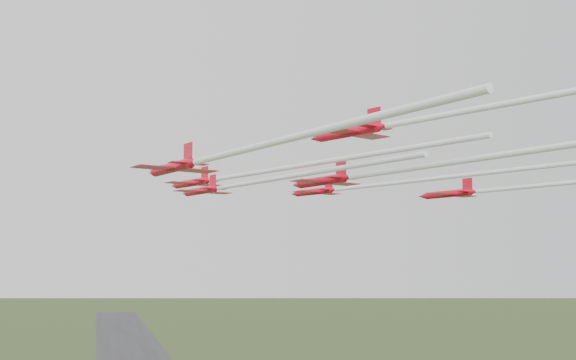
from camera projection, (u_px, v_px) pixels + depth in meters
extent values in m
cylinder|color=red|center=(191.00, 183.00, 116.47)|extent=(4.78, 8.78, 1.18)
cone|color=red|center=(174.00, 186.00, 120.73)|extent=(1.86, 2.24, 1.18)
cone|color=red|center=(209.00, 180.00, 112.46)|extent=(1.50, 1.61, 1.07)
ellipsoid|color=black|center=(185.00, 181.00, 118.17)|extent=(0.82, 1.11, 0.34)
cube|color=red|center=(194.00, 184.00, 115.78)|extent=(9.73, 6.37, 0.11)
cube|color=red|center=(205.00, 181.00, 113.25)|extent=(4.43, 2.91, 0.09)
cube|color=red|center=(205.00, 173.00, 113.55)|extent=(0.88, 1.80, 2.14)
cylinder|color=silver|center=(321.00, 162.00, 92.08)|extent=(21.56, 47.32, 0.64)
cylinder|color=red|center=(201.00, 191.00, 98.12)|extent=(3.60, 7.46, 0.98)
cone|color=red|center=(185.00, 193.00, 101.85)|extent=(1.49, 1.85, 0.98)
cone|color=red|center=(217.00, 188.00, 94.62)|extent=(1.21, 1.32, 0.89)
ellipsoid|color=black|center=(194.00, 189.00, 99.61)|extent=(0.65, 0.93, 0.29)
cube|color=red|center=(203.00, 192.00, 97.52)|extent=(8.18, 4.94, 0.09)
cube|color=red|center=(213.00, 189.00, 95.31)|extent=(3.72, 2.26, 0.07)
cube|color=red|center=(213.00, 181.00, 95.56)|extent=(0.65, 1.54, 1.79)
cylinder|color=silver|center=(303.00, 174.00, 79.29)|extent=(13.50, 34.73, 0.54)
cylinder|color=red|center=(314.00, 192.00, 115.11)|extent=(4.30, 7.68, 1.03)
cone|color=red|center=(294.00, 194.00, 118.80)|extent=(1.65, 1.97, 1.03)
cone|color=red|center=(334.00, 190.00, 111.63)|extent=(1.33, 1.42, 0.94)
ellipsoid|color=black|center=(306.00, 190.00, 116.59)|extent=(0.73, 0.98, 0.30)
cube|color=red|center=(317.00, 193.00, 114.51)|extent=(8.52, 5.70, 0.09)
cube|color=red|center=(330.00, 190.00, 112.32)|extent=(3.88, 2.61, 0.08)
cube|color=red|center=(329.00, 183.00, 112.58)|extent=(0.80, 1.57, 1.88)
cylinder|color=silver|center=(465.00, 175.00, 92.79)|extent=(20.88, 44.07, 0.56)
cylinder|color=red|center=(172.00, 168.00, 78.60)|extent=(4.00, 8.78, 1.15)
cone|color=red|center=(152.00, 173.00, 83.03)|extent=(1.70, 2.16, 1.15)
cone|color=red|center=(193.00, 162.00, 74.42)|extent=(1.40, 1.53, 1.05)
ellipsoid|color=black|center=(164.00, 166.00, 80.37)|extent=(0.74, 1.08, 0.33)
cube|color=red|center=(175.00, 169.00, 77.88)|extent=(9.59, 5.59, 0.10)
cube|color=red|center=(189.00, 163.00, 75.24)|extent=(4.36, 2.56, 0.08)
cube|color=red|center=(188.00, 153.00, 75.54)|extent=(0.72, 1.81, 2.09)
cylinder|color=silver|center=(303.00, 135.00, 58.19)|extent=(13.14, 36.35, 0.63)
cylinder|color=red|center=(322.00, 181.00, 95.90)|extent=(4.41, 9.20, 1.21)
cone|color=red|center=(296.00, 185.00, 100.50)|extent=(1.83, 2.28, 1.21)
cone|color=red|center=(347.00, 177.00, 91.57)|extent=(1.50, 1.62, 1.10)
ellipsoid|color=black|center=(312.00, 179.00, 97.74)|extent=(0.80, 1.14, 0.35)
cube|color=red|center=(326.00, 183.00, 95.16)|extent=(10.09, 6.08, 0.11)
cube|color=red|center=(342.00, 178.00, 92.42)|extent=(4.59, 2.78, 0.09)
cube|color=red|center=(341.00, 169.00, 92.73)|extent=(0.80, 1.90, 2.20)
cylinder|color=silver|center=(452.00, 162.00, 77.41)|extent=(12.41, 31.82, 0.66)
cylinder|color=red|center=(448.00, 194.00, 106.96)|extent=(4.15, 8.01, 1.07)
cone|color=red|center=(423.00, 196.00, 110.89)|extent=(1.65, 2.02, 1.07)
cone|color=red|center=(474.00, 191.00, 103.25)|extent=(1.34, 1.45, 0.97)
ellipsoid|color=black|center=(438.00, 192.00, 108.53)|extent=(0.73, 1.01, 0.31)
cube|color=red|center=(452.00, 195.00, 106.32)|extent=(8.84, 5.60, 0.10)
cube|color=red|center=(469.00, 192.00, 103.98)|extent=(4.02, 2.56, 0.08)
cube|color=red|center=(467.00, 185.00, 104.25)|extent=(0.76, 1.65, 1.94)
cylinder|color=red|center=(348.00, 132.00, 73.46)|extent=(4.53, 7.64, 1.04)
cone|color=red|center=(315.00, 138.00, 77.08)|extent=(1.69, 1.98, 1.04)
cone|color=red|center=(383.00, 126.00, 70.06)|extent=(1.35, 1.44, 0.94)
ellipsoid|color=black|center=(335.00, 131.00, 74.91)|extent=(0.76, 0.98, 0.30)
cube|color=red|center=(354.00, 134.00, 72.88)|extent=(8.52, 5.93, 0.09)
cube|color=red|center=(376.00, 127.00, 70.73)|extent=(3.88, 2.71, 0.08)
cube|color=red|center=(374.00, 117.00, 70.98)|extent=(0.85, 1.56, 1.89)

